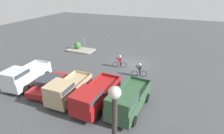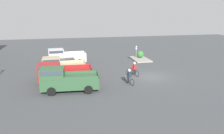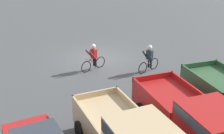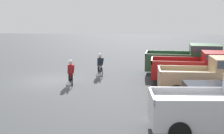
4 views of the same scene
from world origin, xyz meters
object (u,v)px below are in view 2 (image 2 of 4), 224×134
at_px(pickup_truck_3, 64,56).
at_px(shrub, 140,54).
at_px(cyclist_1, 129,76).
at_px(sedan_0, 67,64).
at_px(pickup_truck_0, 65,79).
at_px(pickup_truck_1, 61,72).
at_px(fire_lane_sign, 136,52).
at_px(pickup_truck_2, 61,66).
at_px(cyclist_0, 134,68).

bearing_deg(pickup_truck_3, shrub, -83.46).
xyz_separation_m(pickup_truck_3, shrub, (1.38, -12.02, -0.47)).
bearing_deg(cyclist_1, sedan_0, 39.20).
xyz_separation_m(pickup_truck_0, pickup_truck_1, (2.78, 0.38, -0.06)).
bearing_deg(fire_lane_sign, sedan_0, 99.87).
bearing_deg(shrub, pickup_truck_3, 96.54).
height_order(sedan_0, shrub, sedan_0).
xyz_separation_m(pickup_truck_2, sedan_0, (2.81, -0.75, -0.46)).
height_order(pickup_truck_3, cyclist_0, pickup_truck_3).
bearing_deg(pickup_truck_2, pickup_truck_0, -175.08).
distance_m(cyclist_0, fire_lane_sign, 6.99).
height_order(pickup_truck_3, shrub, pickup_truck_3).
distance_m(pickup_truck_1, cyclist_0, 8.52).
bearing_deg(pickup_truck_2, sedan_0, -15.04).
xyz_separation_m(pickup_truck_1, cyclist_0, (0.85, -8.48, -0.28)).
height_order(cyclist_1, shrub, cyclist_1).
bearing_deg(pickup_truck_0, pickup_truck_3, -0.07).
distance_m(pickup_truck_3, shrub, 12.11).
bearing_deg(pickup_truck_0, pickup_truck_2, 4.92).
bearing_deg(pickup_truck_3, cyclist_0, -132.85).
height_order(pickup_truck_1, pickup_truck_3, pickup_truck_3).
xyz_separation_m(cyclist_0, cyclist_1, (-2.97, 1.54, 0.01)).
relative_size(pickup_truck_3, cyclist_1, 3.15).
height_order(pickup_truck_1, cyclist_0, pickup_truck_1).
bearing_deg(cyclist_0, pickup_truck_3, 47.15).
relative_size(pickup_truck_0, pickup_truck_3, 1.04).
height_order(pickup_truck_2, cyclist_1, pickup_truck_2).
distance_m(pickup_truck_1, fire_lane_sign, 13.18).
distance_m(pickup_truck_3, cyclist_0, 11.03).
relative_size(pickup_truck_2, shrub, 4.45).
distance_m(pickup_truck_2, pickup_truck_3, 5.59).
bearing_deg(pickup_truck_1, pickup_truck_0, -172.19).
distance_m(pickup_truck_0, sedan_0, 8.38).
height_order(pickup_truck_3, cyclist_1, pickup_truck_3).
height_order(pickup_truck_2, pickup_truck_3, pickup_truck_3).
bearing_deg(pickup_truck_2, shrub, -60.95).
distance_m(cyclist_1, fire_lane_sign, 10.31).
relative_size(pickup_truck_0, cyclist_0, 3.16).
relative_size(pickup_truck_1, pickup_truck_2, 1.13).
xyz_separation_m(pickup_truck_1, pickup_truck_3, (8.34, -0.40, 0.04)).
bearing_deg(cyclist_1, pickup_truck_2, 55.18).
xyz_separation_m(pickup_truck_0, fire_lane_sign, (10.15, -10.54, 0.33)).
bearing_deg(sedan_0, shrub, -70.60).
bearing_deg(pickup_truck_2, cyclist_0, -102.65).
xyz_separation_m(sedan_0, pickup_truck_3, (2.76, 0.26, 0.48)).
height_order(cyclist_1, fire_lane_sign, fire_lane_sign).
distance_m(pickup_truck_1, pickup_truck_3, 8.35).
distance_m(pickup_truck_0, cyclist_0, 8.88).
distance_m(pickup_truck_0, fire_lane_sign, 14.63).
xyz_separation_m(pickup_truck_2, cyclist_0, (-1.92, -8.57, -0.29)).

